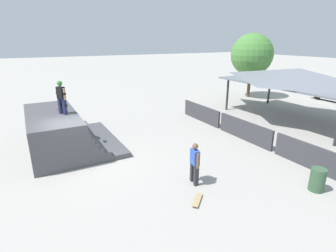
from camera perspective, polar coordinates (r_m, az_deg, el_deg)
The scene contains 10 objects.
ground_plane at distance 12.19m, azimuth -18.28°, elevation -7.75°, with size 160.00×160.00×0.00m, color #ADA8A0.
quarter_pipe_ramp at distance 13.88m, azimuth -22.28°, elevation -1.31°, with size 5.35×4.05×1.85m.
skater_on_deck at distance 13.00m, azimuth -22.24°, elevation 6.23°, with size 0.65×0.44×1.55m.
skateboard_on_deck at distance 13.79m, azimuth -22.12°, elevation 3.31°, with size 0.78×0.35×0.09m.
bystander_walking at distance 9.77m, azimuth 5.84°, elevation -7.69°, with size 0.65×0.29×1.61m.
skateboard_on_ground at distance 9.13m, azimuth 6.36°, elevation -15.80°, with size 0.73×0.75×0.09m.
barrier_fence at distance 14.67m, azimuth 16.28°, elevation -0.89°, with size 11.71×0.12×1.05m.
pavilion_shelter at distance 19.27m, azimuth 26.66°, elevation 9.58°, with size 9.76×5.38×3.41m.
tree_far_back at distance 25.72m, azimuth 17.79°, elevation 14.54°, with size 3.76×3.76×5.74m.
trash_bin at distance 10.89m, azimuth 29.77°, elevation -10.10°, with size 0.52×0.52×0.85m, color #385B3D.
Camera 1 is at (10.92, -1.67, 5.16)m, focal length 28.00 mm.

